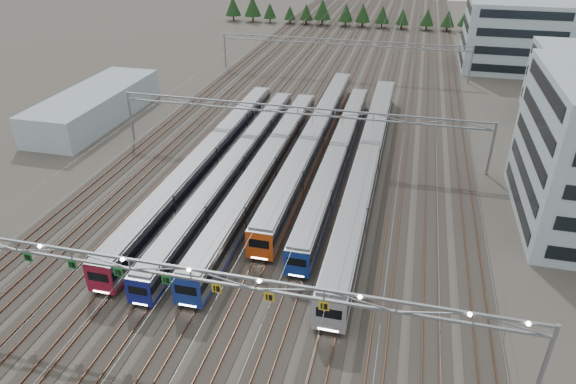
% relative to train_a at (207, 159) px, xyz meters
% --- Properties ---
extents(ground, '(400.00, 400.00, 0.00)m').
position_rel_train_a_xyz_m(ground, '(11.25, -31.14, -2.19)').
color(ground, '#47423A').
rests_on(ground, ground).
extents(track_bed, '(54.00, 260.00, 5.42)m').
position_rel_train_a_xyz_m(track_bed, '(11.25, 68.86, -0.70)').
color(track_bed, '#2D2823').
rests_on(track_bed, ground).
extents(train_a, '(2.97, 56.81, 3.87)m').
position_rel_train_a_xyz_m(train_a, '(0.00, 0.00, 0.00)').
color(train_a, black).
rests_on(train_a, ground).
extents(train_b, '(2.65, 56.35, 3.45)m').
position_rel_train_a_xyz_m(train_b, '(4.50, -0.87, -0.21)').
color(train_b, black).
rests_on(train_b, ground).
extents(train_c, '(2.97, 54.35, 3.87)m').
position_rel_train_a_xyz_m(train_c, '(9.00, -1.02, -0.00)').
color(train_c, black).
rests_on(train_c, ground).
extents(train_d, '(3.05, 60.29, 3.98)m').
position_rel_train_a_xyz_m(train_d, '(13.50, 10.68, 0.06)').
color(train_d, black).
rests_on(train_d, ground).
extents(train_e, '(2.76, 53.96, 3.59)m').
position_rel_train_a_xyz_m(train_e, '(18.00, 5.65, -0.14)').
color(train_e, black).
rests_on(train_e, ground).
extents(train_f, '(3.14, 65.37, 4.10)m').
position_rel_train_a_xyz_m(train_f, '(22.50, 4.45, 0.11)').
color(train_f, black).
rests_on(train_f, ground).
extents(gantry_near, '(56.36, 0.61, 8.08)m').
position_rel_train_a_xyz_m(gantry_near, '(11.20, -31.26, 4.90)').
color(gantry_near, gray).
rests_on(gantry_near, ground).
extents(gantry_mid, '(56.36, 0.36, 8.00)m').
position_rel_train_a_xyz_m(gantry_mid, '(11.25, 8.86, 4.20)').
color(gantry_mid, gray).
rests_on(gantry_mid, ground).
extents(gantry_far, '(56.36, 0.36, 8.00)m').
position_rel_train_a_xyz_m(gantry_far, '(11.25, 53.86, 4.20)').
color(gantry_far, gray).
rests_on(gantry_far, ground).
extents(depot_bldg_mid, '(14.00, 16.00, 12.66)m').
position_rel_train_a_xyz_m(depot_bldg_mid, '(55.45, 36.07, 4.14)').
color(depot_bldg_mid, '#ACC5CD').
rests_on(depot_bldg_mid, ground).
extents(depot_bldg_north, '(22.00, 18.00, 15.53)m').
position_rel_train_a_xyz_m(depot_bldg_north, '(49.18, 68.41, 5.58)').
color(depot_bldg_north, '#ACC5CD').
rests_on(depot_bldg_north, ground).
extents(west_shed, '(10.00, 30.00, 5.34)m').
position_rel_train_a_xyz_m(west_shed, '(-27.35, 15.01, 0.49)').
color(west_shed, '#ACC5CD').
rests_on(west_shed, ground).
extents(treeline, '(106.40, 5.60, 7.02)m').
position_rel_train_a_xyz_m(treeline, '(16.65, 107.89, 2.05)').
color(treeline, '#332114').
rests_on(treeline, ground).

